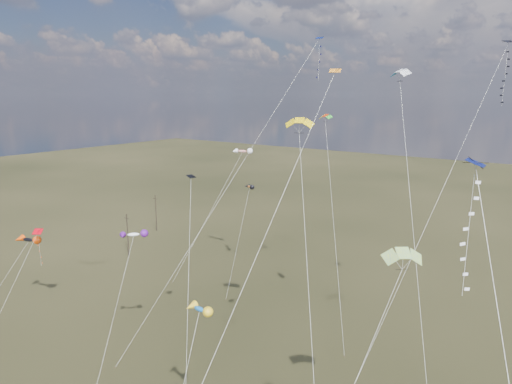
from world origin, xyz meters
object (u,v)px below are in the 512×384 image
Objects in this scene: utility_pole_near at (128,235)px; diamond_black_high at (496,91)px; utility_pole_far at (156,213)px; parafoil_yellow at (299,121)px; novelty_black_orange at (28,240)px.

diamond_black_high is (58.50, 0.33, 25.59)m from utility_pole_near.
diamond_black_high is at bearing 0.32° from utility_pole_near.
utility_pole_far is at bearing 119.74° from utility_pole_near.
diamond_black_high reaches higher than parafoil_yellow.
novelty_black_orange is at bearing -71.90° from utility_pole_near.
diamond_black_high is 1.25× the size of parafoil_yellow.
diamond_black_high reaches higher than utility_pole_near.
novelty_black_orange is (-51.38, -22.11, -19.46)m from diamond_black_high.
diamond_black_high is at bearing -11.62° from utility_pole_far.
utility_pole_far is 0.74× the size of novelty_black_orange.
parafoil_yellow is 41.27m from novelty_black_orange.
utility_pole_far is 72.55m from diamond_black_high.
diamond_black_high is at bearing 42.14° from parafoil_yellow.
parafoil_yellow reaches higher than utility_pole_near.
utility_pole_near is 1.00× the size of utility_pole_far.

